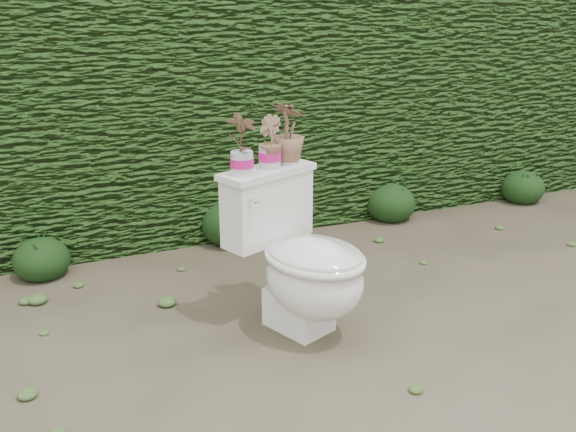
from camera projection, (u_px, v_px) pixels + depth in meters
name	position (u px, v px, depth m)	size (l,w,h in m)	color
ground	(295.00, 312.00, 3.34)	(60.00, 60.00, 0.00)	brown
hedge	(204.00, 110.00, 4.47)	(8.00, 1.00, 1.60)	#325B1E
toilet	(302.00, 263.00, 3.07)	(0.67, 0.80, 0.78)	white
potted_plant_left	(242.00, 145.00, 2.94)	(0.15, 0.10, 0.28)	#3C7B26
potted_plant_center	(270.00, 144.00, 3.06)	(0.13, 0.11, 0.24)	#3C7B26
potted_plant_right	(288.00, 134.00, 3.14)	(0.16, 0.16, 0.29)	#3C7B26
liriope_clump_1	(41.00, 255.00, 3.74)	(0.33, 0.33, 0.26)	#1C3C15
liriope_clump_2	(232.00, 218.00, 4.24)	(0.41, 0.41, 0.33)	#1C3C15
liriope_clump_3	(391.00, 199.00, 4.69)	(0.36, 0.36, 0.29)	#1C3C15
liriope_clump_4	(523.00, 184.00, 5.09)	(0.34, 0.34, 0.27)	#1C3C15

